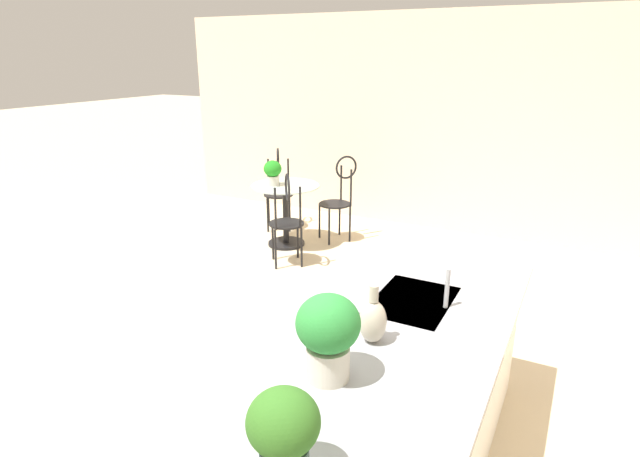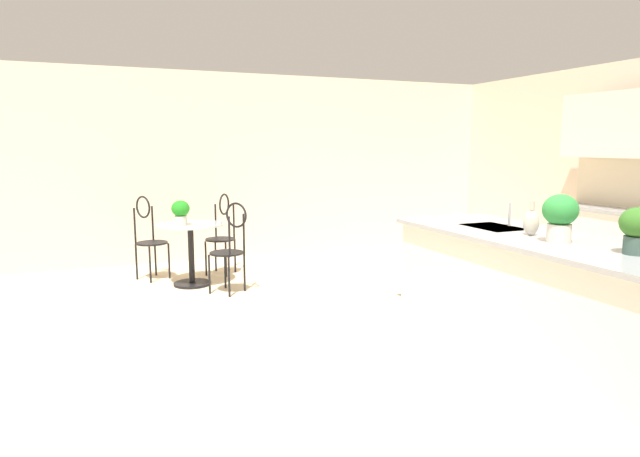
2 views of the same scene
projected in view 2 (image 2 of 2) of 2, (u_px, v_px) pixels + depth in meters
The scene contains 12 objects.
ground_plane at pixel (427, 344), 4.59m from camera, with size 40.00×40.00×0.00m, color beige.
wall_left_window at pixel (273, 166), 8.27m from camera, with size 0.12×7.80×2.70m, color beige.
kitchen_island at pixel (535, 289), 4.56m from camera, with size 2.80×1.06×0.92m.
bistro_table at pixel (191, 248), 6.48m from camera, with size 0.80×0.80×0.74m.
chair_near_window at pixel (222, 230), 7.07m from camera, with size 0.53×0.53×1.04m.
chair_by_island at pixel (230, 243), 6.09m from camera, with size 0.53×0.53×1.04m.
chair_toward_desk at pixel (149, 234), 6.78m from camera, with size 0.52×0.52×1.04m.
sink_faucet at pixel (510, 214), 5.05m from camera, with size 0.02×0.02×0.22m, color #B2B5BA.
potted_plant_on_table at pixel (181, 211), 6.29m from camera, with size 0.21×0.21×0.29m.
potted_plant_counter_near at pixel (560, 215), 4.15m from camera, with size 0.27×0.27×0.37m.
potted_plant_counter_far at pixel (637, 228), 3.70m from camera, with size 0.23×0.23×0.33m.
vase_on_counter at pixel (531, 222), 4.51m from camera, with size 0.13×0.13×0.29m.
Camera 2 is at (3.71, -2.51, 1.66)m, focal length 30.52 mm.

